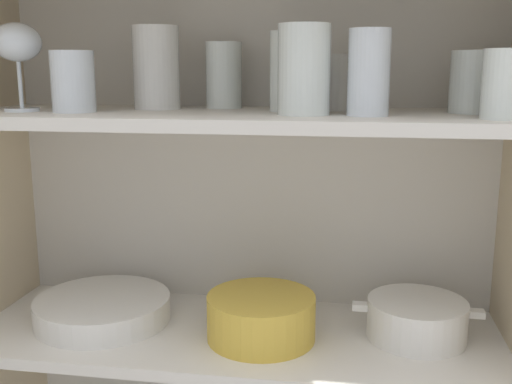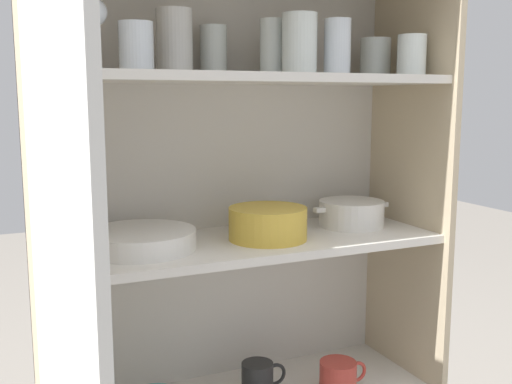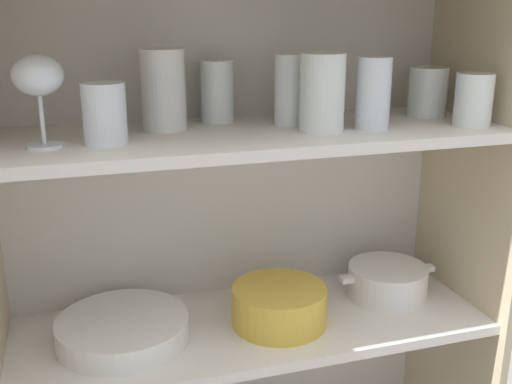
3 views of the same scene
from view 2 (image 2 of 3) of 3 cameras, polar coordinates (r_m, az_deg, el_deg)
The scene contains 21 objects.
cupboard_back_panel at distance 1.61m, azimuth -3.37°, elevation -5.09°, with size 0.97×0.02×1.40m, color silver.
cupboard_side_left at distance 1.35m, azimuth -20.06°, elevation -8.43°, with size 0.02×0.36×1.40m, color #CCB793.
cupboard_side_right at distance 1.69m, azimuth 14.02°, elevation -4.62°, with size 0.02×0.36×1.40m, color #CCB793.
shelf_board_middle at distance 1.44m, azimuth -0.96°, elevation -4.93°, with size 0.93×0.32×0.02m, color silver.
shelf_board_upper at distance 1.40m, azimuth -1.00°, elevation 10.75°, with size 0.93×0.32×0.02m, color silver.
cupboard_door at distance 0.95m, azimuth -17.55°, elevation -15.63°, with size 0.05×0.48×1.40m.
tumbler_glass_0 at distance 1.28m, azimuth -11.34°, elevation 13.42°, with size 0.07×0.07×0.10m.
tumbler_glass_1 at distance 1.46m, azimuth 7.75°, elevation 13.52°, with size 0.06×0.06×0.13m.
tumbler_glass_2 at distance 1.63m, azimuth 11.30°, elevation 12.43°, with size 0.08×0.08×0.10m.
tumbler_glass_3 at distance 1.41m, azimuth -7.77°, elevation 14.01°, with size 0.08×0.08×0.14m.
tumbler_glass_4 at distance 1.54m, azimuth 3.48°, elevation 12.72°, with size 0.06×0.06×0.10m.
tumbler_glass_5 at distance 1.55m, azimuth 14.60°, elevation 12.49°, with size 0.07×0.07×0.10m.
tumbler_glass_6 at distance 1.47m, azimuth 1.59°, elevation 13.62°, with size 0.06×0.06×0.13m.
tumbler_glass_7 at distance 1.49m, azimuth -4.07°, elevation 13.29°, with size 0.07×0.07×0.12m.
tumbler_glass_8 at distance 1.42m, azimuth 4.16°, elevation 13.89°, with size 0.08×0.08×0.14m.
wine_glass_0 at distance 1.27m, azimuth -15.81°, elevation 15.93°, with size 0.08×0.08×0.15m.
plate_stack_white at distance 1.37m, azimuth -10.96°, elevation -4.50°, with size 0.25×0.25×0.04m.
mixing_bowl_large at distance 1.43m, azimuth 1.14°, elevation -2.89°, with size 0.19×0.19×0.08m.
casserole_dish at distance 1.60m, azimuth 9.08°, elevation -2.02°, with size 0.22×0.17×0.07m.
coffee_mug_extra_1 at distance 1.58m, azimuth 0.22°, elevation -17.42°, with size 0.12×0.08×0.09m.
coffee_mug_extra_2 at distance 1.61m, azimuth 7.87°, elevation -17.07°, with size 0.13×0.09×0.08m.
Camera 2 is at (-0.55, -1.13, 1.09)m, focal length 42.00 mm.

